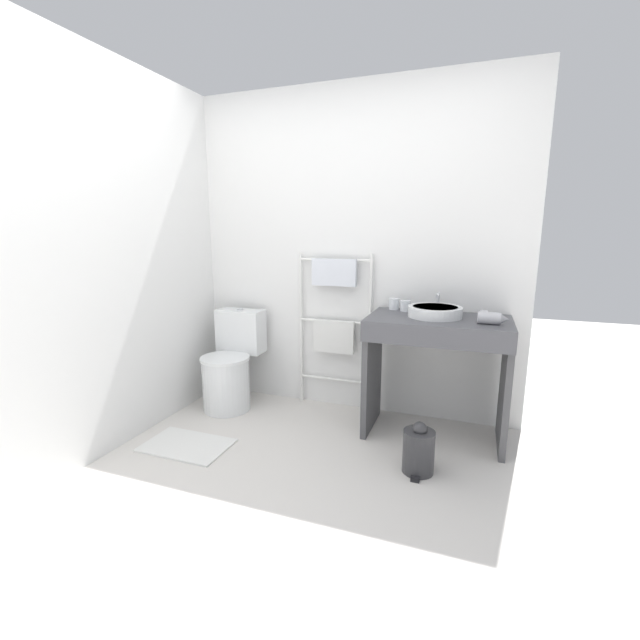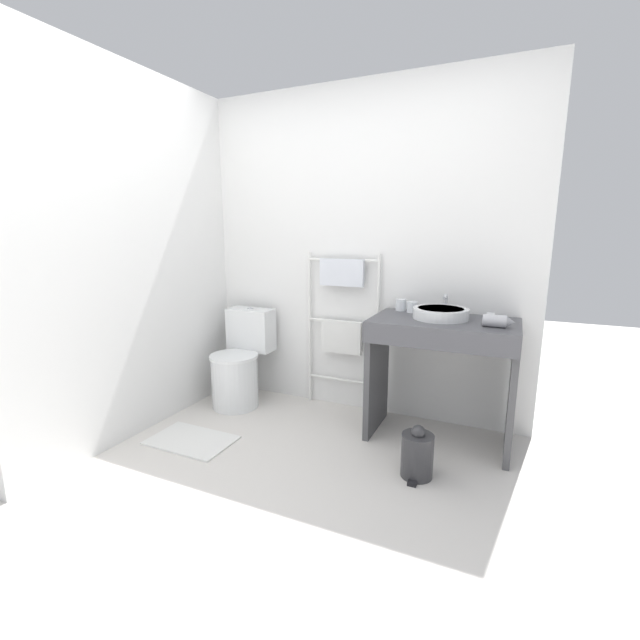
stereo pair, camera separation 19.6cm
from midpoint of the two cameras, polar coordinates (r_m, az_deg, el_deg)
ground_plane at (r=2.32m, az=-8.04°, el=-25.31°), size 12.00×12.00×0.00m
wall_back at (r=3.34m, az=6.66°, el=8.76°), size 2.64×0.12×2.44m
wall_side at (r=3.26m, az=-20.14°, el=8.06°), size 0.12×2.32×2.44m
toilet at (r=3.53m, az=-9.10°, el=-5.98°), size 0.38×0.54×0.77m
towel_radiator at (r=3.31m, az=4.60°, el=0.85°), size 0.59×0.06×1.23m
vanity_counter at (r=2.94m, az=17.74°, el=-5.20°), size 0.92×0.55×0.83m
sink_basin at (r=2.91m, az=17.65°, el=0.88°), size 0.36×0.36×0.07m
faucet at (r=3.09m, az=18.15°, el=2.35°), size 0.02×0.10×0.13m
cup_near_wall at (r=3.13m, az=12.51°, el=1.97°), size 0.07×0.07×0.08m
cup_near_edge at (r=3.08m, az=13.96°, el=1.68°), size 0.07×0.07×0.08m
hair_dryer at (r=2.79m, az=24.34°, el=-0.08°), size 0.18×0.17×0.07m
trash_bin at (r=2.65m, az=15.00°, el=-16.94°), size 0.18×0.22×0.31m
bath_mat at (r=3.10m, az=-14.99°, el=-15.26°), size 0.56×0.36×0.01m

